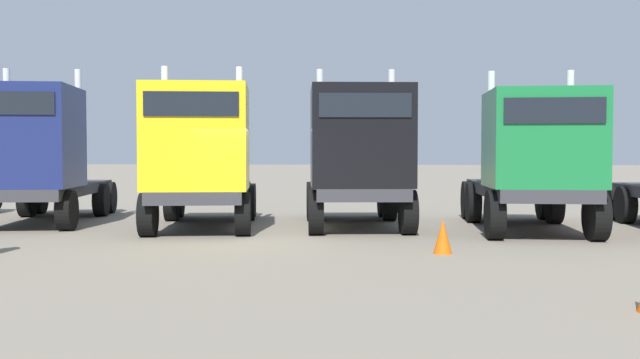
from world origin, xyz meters
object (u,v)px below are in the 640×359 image
object	(u,v)px
semi_truck_yellow	(200,158)
semi_truck_black	(358,156)
semi_truck_navy	(35,155)
traffic_cone_mid	(443,236)
semi_truck_green	(534,161)

from	to	relation	value
semi_truck_yellow	semi_truck_black	distance (m)	3.96
semi_truck_navy	semi_truck_yellow	xyz separation A→B (m)	(4.68, -0.58, -0.07)
semi_truck_yellow	traffic_cone_mid	bearing A→B (deg)	50.19
semi_truck_yellow	semi_truck_black	xyz separation A→B (m)	(3.89, 0.74, 0.05)
semi_truck_navy	traffic_cone_mid	distance (m)	11.22
semi_truck_green	semi_truck_navy	bearing A→B (deg)	-92.25
semi_truck_black	semi_truck_green	distance (m)	4.27
semi_truck_navy	semi_truck_green	xyz separation A→B (m)	(12.81, -0.29, -0.14)
semi_truck_black	semi_truck_green	world-z (taller)	semi_truck_black
semi_truck_navy	semi_truck_green	bearing A→B (deg)	76.47
semi_truck_black	traffic_cone_mid	bearing A→B (deg)	16.92
traffic_cone_mid	semi_truck_yellow	bearing A→B (deg)	150.70
semi_truck_yellow	traffic_cone_mid	distance (m)	6.77
semi_truck_green	semi_truck_yellow	bearing A→B (deg)	-88.92
semi_truck_navy	semi_truck_yellow	distance (m)	4.72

